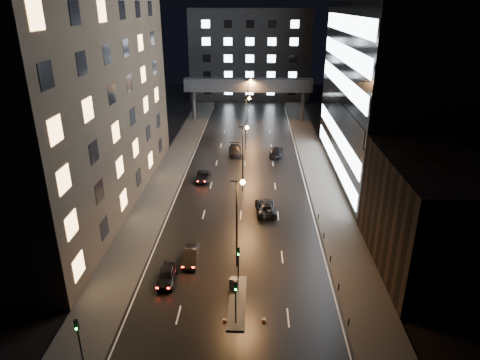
{
  "coord_description": "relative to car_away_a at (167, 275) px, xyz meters",
  "views": [
    {
      "loc": [
        1.78,
        -31.05,
        26.41
      ],
      "look_at": [
        -0.2,
        22.69,
        4.0
      ],
      "focal_mm": 32.0,
      "sensor_mm": 36.0,
      "label": 1
    }
  ],
  "objects": [
    {
      "name": "median_island",
      "position": [
        7.3,
        -3.03,
        -0.66
      ],
      "size": [
        1.6,
        8.0,
        0.15
      ],
      "primitive_type": "cube",
      "color": "#383533",
      "rests_on": "ground"
    },
    {
      "name": "building_left",
      "position": [
        -15.5,
        18.97,
        19.27
      ],
      "size": [
        15.0,
        48.0,
        40.0
      ],
      "primitive_type": "cube",
      "color": "#2D2319",
      "rests_on": "ground"
    },
    {
      "name": "cone_a",
      "position": [
        6.3,
        -5.8,
        -0.51
      ],
      "size": [
        0.42,
        0.42,
        0.44
      ],
      "primitive_type": "cone",
      "rotation": [
        0.0,
        0.0,
        -0.1
      ],
      "color": "#FF360D",
      "rests_on": "ground"
    },
    {
      "name": "utility_cabinet",
      "position": [
        6.9,
        -1.16,
        -0.0
      ],
      "size": [
        0.95,
        0.73,
        1.16
      ],
      "primitive_type": "cube",
      "rotation": [
        0.0,
        0.0,
        -0.29
      ],
      "color": "#4E4E51",
      "rests_on": "median_island"
    },
    {
      "name": "streetlight_mid_b",
      "position": [
        7.16,
        42.97,
        5.77
      ],
      "size": [
        1.45,
        0.5,
        10.15
      ],
      "color": "black",
      "rests_on": "ground"
    },
    {
      "name": "ground",
      "position": [
        7.0,
        34.97,
        -0.73
      ],
      "size": [
        160.0,
        160.0,
        0.0
      ],
      "primitive_type": "plane",
      "color": "black",
      "rests_on": "ground"
    },
    {
      "name": "streetlight_mid_a",
      "position": [
        7.16,
        22.97,
        5.77
      ],
      "size": [
        1.45,
        0.5,
        10.15
      ],
      "color": "black",
      "rests_on": "ground"
    },
    {
      "name": "streetlight_near",
      "position": [
        7.16,
        2.97,
        5.77
      ],
      "size": [
        1.45,
        0.5,
        10.15
      ],
      "color": "black",
      "rests_on": "ground"
    },
    {
      "name": "car_away_c",
      "position": [
        0.52,
        26.83,
        -0.07
      ],
      "size": [
        2.27,
        4.82,
        1.33
      ],
      "primitive_type": "imported",
      "rotation": [
        0.0,
        0.0,
        0.01
      ],
      "color": "black",
      "rests_on": "ground"
    },
    {
      "name": "car_toward_a",
      "position": [
        10.33,
        15.94,
        0.05
      ],
      "size": [
        3.03,
        5.82,
        1.57
      ],
      "primitive_type": "imported",
      "rotation": [
        0.0,
        0.0,
        3.22
      ],
      "color": "black",
      "rests_on": "ground"
    },
    {
      "name": "traffic_signal_near",
      "position": [
        7.3,
        -0.54,
        2.36
      ],
      "size": [
        0.28,
        0.34,
        4.4
      ],
      "color": "black",
      "rests_on": "median_island"
    },
    {
      "name": "building_right_glass",
      "position": [
        32.0,
        30.97,
        21.77
      ],
      "size": [
        20.0,
        36.0,
        45.0
      ],
      "primitive_type": "cube",
      "color": "black",
      "rests_on": "ground"
    },
    {
      "name": "car_toward_b",
      "position": [
        12.71,
        39.49,
        0.08
      ],
      "size": [
        2.85,
        5.83,
        1.63
      ],
      "primitive_type": "imported",
      "rotation": [
        0.0,
        0.0,
        3.04
      ],
      "color": "black",
      "rests_on": "ground"
    },
    {
      "name": "traffic_signal_corner",
      "position": [
        -4.5,
        -11.04,
        2.21
      ],
      "size": [
        0.28,
        0.34,
        4.4
      ],
      "color": "black",
      "rests_on": "ground"
    },
    {
      "name": "streetlight_far",
      "position": [
        7.16,
        62.97,
        5.77
      ],
      "size": [
        1.45,
        0.5,
        10.15
      ],
      "color": "black",
      "rests_on": "ground"
    },
    {
      "name": "building_far",
      "position": [
        7.0,
        92.97,
        11.77
      ],
      "size": [
        34.0,
        14.0,
        25.0
      ],
      "primitive_type": "cube",
      "color": "#333335",
      "rests_on": "ground"
    },
    {
      "name": "building_right_low",
      "position": [
        27.0,
        3.97,
        5.27
      ],
      "size": [
        10.0,
        18.0,
        12.0
      ],
      "primitive_type": "cube",
      "color": "black",
      "rests_on": "ground"
    },
    {
      "name": "car_away_d",
      "position": [
        5.07,
        39.7,
        0.08
      ],
      "size": [
        2.71,
        5.77,
        1.63
      ],
      "primitive_type": "imported",
      "rotation": [
        0.0,
        0.0,
        0.08
      ],
      "color": "black",
      "rests_on": "ground"
    },
    {
      "name": "car_away_b",
      "position": [
        1.91,
        3.63,
        -0.01
      ],
      "size": [
        1.66,
        4.42,
        1.44
      ],
      "primitive_type": "imported",
      "rotation": [
        0.0,
        0.0,
        0.03
      ],
      "color": "black",
      "rests_on": "ground"
    },
    {
      "name": "sidewalk_right",
      "position": [
        19.5,
        29.97,
        -0.66
      ],
      "size": [
        5.0,
        110.0,
        0.15
      ],
      "primitive_type": "cube",
      "color": "#383533",
      "rests_on": "ground"
    },
    {
      "name": "traffic_signal_far",
      "position": [
        7.3,
        -6.04,
        2.36
      ],
      "size": [
        0.28,
        0.34,
        4.4
      ],
      "color": "black",
      "rests_on": "median_island"
    },
    {
      "name": "cone_b",
      "position": [
        9.78,
        -5.68,
        -0.49
      ],
      "size": [
        0.42,
        0.42,
        0.49
      ],
      "primitive_type": "cone",
      "rotation": [
        0.0,
        0.0,
        0.02
      ],
      "color": "#FF5F0D",
      "rests_on": "ground"
    },
    {
      "name": "bollard_row",
      "position": [
        17.2,
        1.47,
        -0.28
      ],
      "size": [
        0.12,
        25.12,
        0.9
      ],
      "color": "black",
      "rests_on": "ground"
    },
    {
      "name": "skybridge",
      "position": [
        7.0,
        64.97,
        7.61
      ],
      "size": [
        30.0,
        3.0,
        10.0
      ],
      "color": "#333335",
      "rests_on": "ground"
    },
    {
      "name": "sidewalk_left",
      "position": [
        -5.5,
        29.97,
        -0.66
      ],
      "size": [
        5.0,
        110.0,
        0.15
      ],
      "primitive_type": "cube",
      "color": "#383533",
      "rests_on": "ground"
    },
    {
      "name": "car_away_a",
      "position": [
        0.0,
        0.0,
        0.0
      ],
      "size": [
        1.9,
        4.36,
        1.46
      ],
      "primitive_type": "imported",
      "rotation": [
        0.0,
        0.0,
        0.04
      ],
      "color": "black",
      "rests_on": "ground"
    }
  ]
}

